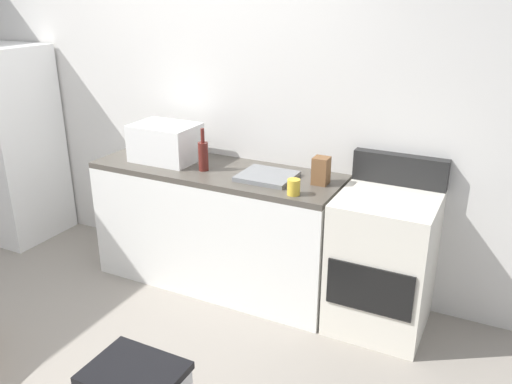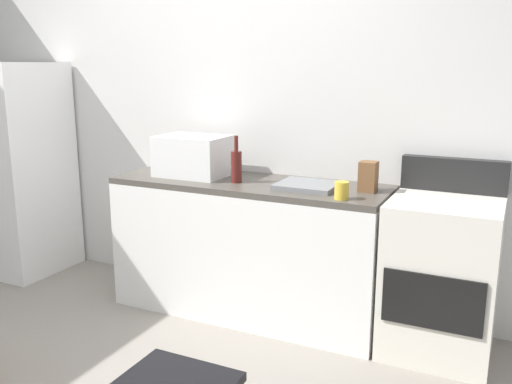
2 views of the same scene
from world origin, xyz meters
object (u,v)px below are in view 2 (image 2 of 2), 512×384
(wine_bottle, at_px, (236,165))
(knife_block, at_px, (368,177))
(stove_oven, at_px, (441,274))
(coffee_mug, at_px, (342,191))
(microwave, at_px, (193,156))
(refrigerator, at_px, (16,169))

(wine_bottle, xyz_separation_m, knife_block, (0.82, 0.11, -0.02))
(stove_oven, distance_m, coffee_mug, 0.76)
(wine_bottle, bearing_deg, coffee_mug, -11.39)
(microwave, height_order, knife_block, microwave)
(refrigerator, height_order, stove_oven, refrigerator)
(stove_oven, relative_size, coffee_mug, 11.00)
(coffee_mug, bearing_deg, refrigerator, 176.53)
(microwave, distance_m, knife_block, 1.19)
(refrigerator, distance_m, wine_bottle, 2.00)
(coffee_mug, bearing_deg, stove_oven, 22.31)
(microwave, relative_size, coffee_mug, 4.60)
(stove_oven, bearing_deg, wine_bottle, -176.81)
(refrigerator, relative_size, knife_block, 9.18)
(stove_oven, xyz_separation_m, knife_block, (-0.46, 0.04, 0.52))
(refrigerator, distance_m, coffee_mug, 2.74)
(coffee_mug, xyz_separation_m, knife_block, (0.08, 0.26, 0.04))
(knife_block, bearing_deg, stove_oven, -4.48)
(stove_oven, relative_size, knife_block, 6.11)
(stove_oven, distance_m, wine_bottle, 1.39)
(stove_oven, xyz_separation_m, microwave, (-1.65, 0.00, 0.57))
(stove_oven, relative_size, microwave, 2.39)
(wine_bottle, relative_size, coffee_mug, 3.00)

